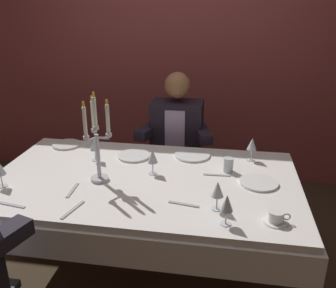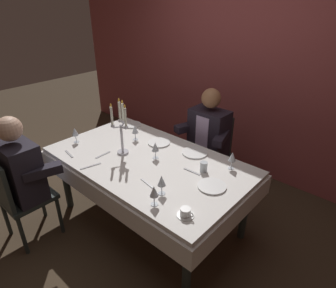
{
  "view_description": "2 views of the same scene",
  "coord_description": "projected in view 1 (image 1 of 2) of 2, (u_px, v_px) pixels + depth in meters",
  "views": [
    {
      "loc": [
        0.48,
        -1.99,
        1.77
      ],
      "look_at": [
        0.13,
        0.1,
        0.93
      ],
      "focal_mm": 39.17,
      "sensor_mm": 36.0,
      "label": 1
    },
    {
      "loc": [
        1.72,
        -1.63,
        2.12
      ],
      "look_at": [
        0.17,
        0.1,
        0.92
      ],
      "focal_mm": 31.18,
      "sensor_mm": 36.0,
      "label": 2
    }
  ],
  "objects": [
    {
      "name": "wine_glass_1",
      "position": [
        252.0,
        144.0,
        2.49
      ],
      "size": [
        0.07,
        0.07,
        0.16
      ],
      "color": "silver",
      "rests_on": "dining_table"
    },
    {
      "name": "dining_table",
      "position": [
        145.0,
        194.0,
        2.33
      ],
      "size": [
        1.94,
        1.14,
        0.74
      ],
      "color": "silver",
      "rests_on": "ground_plane"
    },
    {
      "name": "dinner_plate_3",
      "position": [
        67.0,
        144.0,
        2.78
      ],
      "size": [
        0.21,
        0.21,
        0.01
      ],
      "primitive_type": "cylinder",
      "color": "white",
      "rests_on": "dining_table"
    },
    {
      "name": "water_tumbler_0",
      "position": [
        228.0,
        165.0,
        2.35
      ],
      "size": [
        0.06,
        0.06,
        0.09
      ],
      "primitive_type": "cylinder",
      "color": "silver",
      "rests_on": "dining_table"
    },
    {
      "name": "dinner_plate_1",
      "position": [
        134.0,
        156.0,
        2.58
      ],
      "size": [
        0.23,
        0.23,
        0.01
      ],
      "primitive_type": "cylinder",
      "color": "white",
      "rests_on": "dining_table"
    },
    {
      "name": "wine_glass_4",
      "position": [
        95.0,
        145.0,
        2.48
      ],
      "size": [
        0.07,
        0.07,
        0.16
      ],
      "color": "silver",
      "rests_on": "dining_table"
    },
    {
      "name": "dinner_plate_0",
      "position": [
        192.0,
        155.0,
        2.59
      ],
      "size": [
        0.25,
        0.25,
        0.01
      ],
      "primitive_type": "cylinder",
      "color": "white",
      "rests_on": "dining_table"
    },
    {
      "name": "spoon_3",
      "position": [
        72.0,
        190.0,
        2.12
      ],
      "size": [
        0.03,
        0.17,
        0.01
      ],
      "primitive_type": "cube",
      "rotation": [
        0.0,
        0.0,
        1.61
      ],
      "color": "#B7B7BC",
      "rests_on": "dining_table"
    },
    {
      "name": "back_wall",
      "position": [
        180.0,
        46.0,
        3.58
      ],
      "size": [
        6.0,
        0.12,
        2.7
      ],
      "primitive_type": "cube",
      "color": "#924041",
      "rests_on": "ground_plane"
    },
    {
      "name": "coffee_cup_0",
      "position": [
        276.0,
        217.0,
        1.82
      ],
      "size": [
        0.13,
        0.12,
        0.06
      ],
      "color": "white",
      "rests_on": "dining_table"
    },
    {
      "name": "knife_4",
      "position": [
        73.0,
        210.0,
        1.93
      ],
      "size": [
        0.06,
        0.19,
        0.01
      ],
      "primitive_type": "cube",
      "rotation": [
        0.0,
        0.0,
        1.32
      ],
      "color": "#B7B7BC",
      "rests_on": "dining_table"
    },
    {
      "name": "ground_plane",
      "position": [
        147.0,
        273.0,
        2.55
      ],
      "size": [
        12.0,
        12.0,
        0.0
      ],
      "primitive_type": "plane",
      "color": "#3E3021"
    },
    {
      "name": "wine_glass_0",
      "position": [
        227.0,
        204.0,
        1.77
      ],
      "size": [
        0.07,
        0.07,
        0.16
      ],
      "color": "silver",
      "rests_on": "dining_table"
    },
    {
      "name": "wine_glass_2",
      "position": [
        153.0,
        157.0,
        2.29
      ],
      "size": [
        0.07,
        0.07,
        0.16
      ],
      "color": "silver",
      "rests_on": "dining_table"
    },
    {
      "name": "spoon_0",
      "position": [
        217.0,
        175.0,
        2.31
      ],
      "size": [
        0.17,
        0.03,
        0.01
      ],
      "primitive_type": "cube",
      "rotation": [
        0.0,
        0.0,
        0.04
      ],
      "color": "#B7B7BC",
      "rests_on": "dining_table"
    },
    {
      "name": "fork_1",
      "position": [
        184.0,
        204.0,
        1.98
      ],
      "size": [
        0.17,
        0.05,
        0.01
      ],
      "primitive_type": "cube",
      "rotation": [
        0.0,
        0.0,
        -0.16
      ],
      "color": "#B7B7BC",
      "rests_on": "dining_table"
    },
    {
      "name": "fork_2",
      "position": [
        11.0,
        205.0,
        1.97
      ],
      "size": [
        0.17,
        0.05,
        0.01
      ],
      "primitive_type": "cube",
      "rotation": [
        0.0,
        0.0,
        -0.16
      ],
      "color": "#B7B7BC",
      "rests_on": "dining_table"
    },
    {
      "name": "candelabra",
      "position": [
        97.0,
        143.0,
        2.16
      ],
      "size": [
        0.15,
        0.17,
        0.55
      ],
      "color": "silver",
      "rests_on": "dining_table"
    },
    {
      "name": "wine_glass_5",
      "position": [
        0.0,
        169.0,
        2.13
      ],
      "size": [
        0.07,
        0.07,
        0.16
      ],
      "color": "silver",
      "rests_on": "dining_table"
    },
    {
      "name": "dinner_plate_2",
      "position": [
        259.0,
        182.0,
        2.21
      ],
      "size": [
        0.23,
        0.23,
        0.01
      ],
      "primitive_type": "cylinder",
      "color": "white",
      "rests_on": "dining_table"
    },
    {
      "name": "wine_glass_3",
      "position": [
        218.0,
        190.0,
        1.89
      ],
      "size": [
        0.07,
        0.07,
        0.16
      ],
      "color": "silver",
      "rests_on": "dining_table"
    },
    {
      "name": "seated_diner_1",
      "position": [
        177.0,
        132.0,
        3.08
      ],
      "size": [
        0.63,
        0.48,
        1.24
      ],
      "color": "#272F2D",
      "rests_on": "ground_plane"
    }
  ]
}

